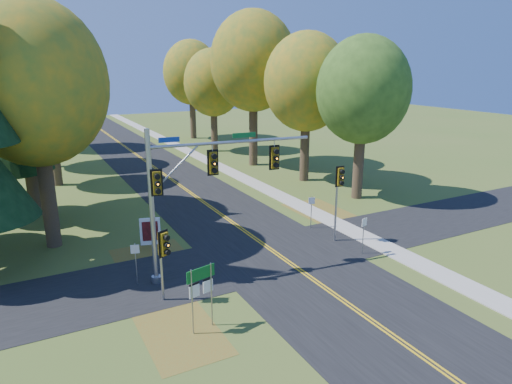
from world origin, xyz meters
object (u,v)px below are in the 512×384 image
traffic_mast (194,183)px  east_signal_pole (339,185)px  route_sign_cluster (201,285)px  info_kiosk (150,231)px

traffic_mast → east_signal_pole: size_ratio=1.78×
traffic_mast → route_sign_cluster: (-1.58, -4.74, -2.96)m
info_kiosk → traffic_mast: bearing=-63.5°
traffic_mast → info_kiosk: (-0.99, 5.27, -4.13)m
east_signal_pole → route_sign_cluster: bearing=-148.6°
east_signal_pole → route_sign_cluster: east_signal_pole is taller
east_signal_pole → info_kiosk: (-10.19, 4.92, -2.78)m
route_sign_cluster → east_signal_pole: bearing=11.5°
east_signal_pole → route_sign_cluster: size_ratio=1.68×
east_signal_pole → route_sign_cluster: 12.03m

